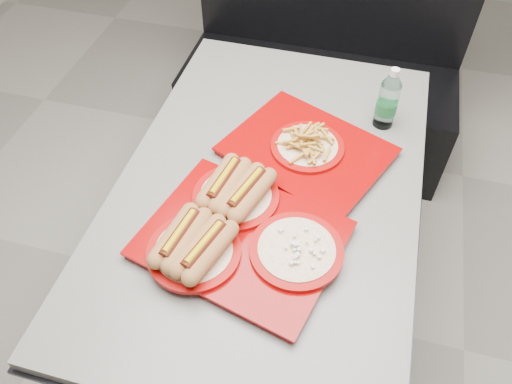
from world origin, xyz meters
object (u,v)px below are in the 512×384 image
(diner_table, at_px, (268,216))
(tray_near, at_px, (236,230))
(booth_bench, at_px, (321,71))
(tray_far, at_px, (307,148))
(water_bottle, at_px, (388,101))

(diner_table, height_order, tray_near, tray_near)
(diner_table, height_order, booth_bench, booth_bench)
(diner_table, xyz_separation_m, tray_far, (0.09, 0.15, 0.19))
(water_bottle, bearing_deg, tray_far, -136.14)
(tray_far, distance_m, water_bottle, 0.31)
(booth_bench, xyz_separation_m, tray_near, (-0.04, -1.32, 0.39))
(booth_bench, xyz_separation_m, tray_far, (0.09, -0.95, 0.38))
(tray_far, xyz_separation_m, water_bottle, (0.22, 0.21, 0.07))
(tray_near, relative_size, water_bottle, 2.70)
(tray_far, bearing_deg, booth_bench, 95.22)
(tray_near, xyz_separation_m, tray_far, (0.12, 0.38, -0.01))
(tray_near, bearing_deg, water_bottle, 59.67)
(water_bottle, bearing_deg, tray_near, -120.33)
(booth_bench, relative_size, water_bottle, 6.13)
(tray_near, height_order, water_bottle, water_bottle)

